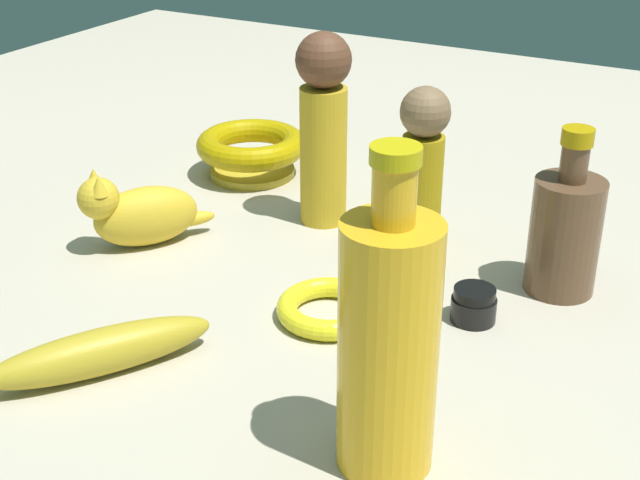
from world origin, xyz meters
TOP-DOWN VIEW (x-y plane):
  - ground at (0.00, 0.00)m, footprint 2.00×2.00m
  - person_figure_child at (0.06, 0.11)m, footprint 0.06×0.06m
  - banana at (-0.09, -0.23)m, footprint 0.15×0.19m
  - cat_figurine at (-0.22, -0.02)m, footprint 0.11×0.13m
  - bangle at (0.04, -0.05)m, footprint 0.10×0.10m
  - person_figure_adult at (-0.07, 0.14)m, footprint 0.08×0.08m
  - bowl at (-0.22, 0.22)m, footprint 0.14×0.14m
  - bottle_short at (0.22, 0.11)m, footprint 0.07×0.07m
  - nail_polish_jar at (0.16, 0.01)m, footprint 0.04×0.04m
  - bottle_tall at (0.17, -0.22)m, footprint 0.07×0.07m

SIDE VIEW (x-z plane):
  - ground at x=0.00m, z-range 0.00..0.00m
  - bangle at x=0.04m, z-range 0.00..0.02m
  - nail_polish_jar at x=0.16m, z-range 0.00..0.03m
  - banana at x=-0.09m, z-range 0.00..0.04m
  - bowl at x=-0.22m, z-range 0.01..0.07m
  - cat_figurine at x=-0.22m, z-range -0.01..0.09m
  - bottle_short at x=0.22m, z-range -0.02..0.15m
  - person_figure_child at x=0.06m, z-range 0.01..0.20m
  - bottle_tall at x=0.17m, z-range -0.02..0.23m
  - person_figure_adult at x=-0.07m, z-range 0.01..0.23m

